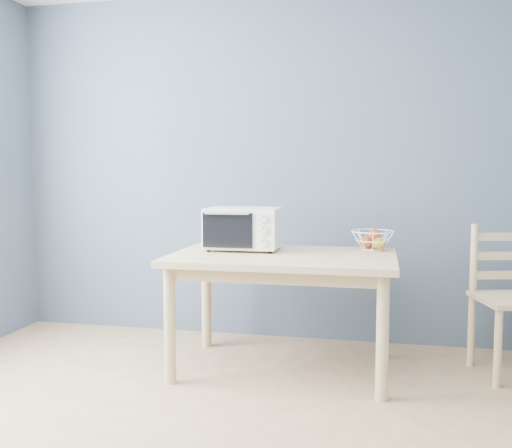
% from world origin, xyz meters
% --- Properties ---
extents(room, '(4.01, 4.51, 2.61)m').
position_xyz_m(room, '(0.00, 0.00, 1.30)').
color(room, tan).
rests_on(room, ground).
extents(dining_table, '(1.40, 0.90, 0.75)m').
position_xyz_m(dining_table, '(0.23, 1.52, 0.65)').
color(dining_table, tan).
rests_on(dining_table, ground).
extents(toaster_oven, '(0.48, 0.36, 0.28)m').
position_xyz_m(toaster_oven, '(-0.08, 1.65, 0.90)').
color(toaster_oven, white).
rests_on(toaster_oven, dining_table).
extents(fruit_basket, '(0.29, 0.29, 0.14)m').
position_xyz_m(fruit_basket, '(0.78, 1.82, 0.82)').
color(fruit_basket, white).
rests_on(fruit_basket, dining_table).
extents(dining_chair, '(0.53, 0.53, 0.93)m').
position_xyz_m(dining_chair, '(1.64, 1.76, 0.46)').
color(dining_chair, tan).
rests_on(dining_chair, ground).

